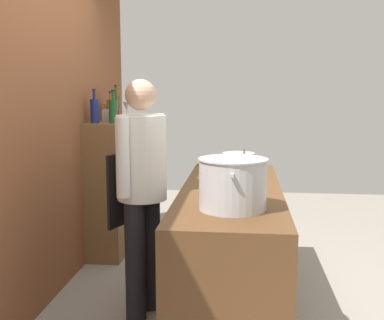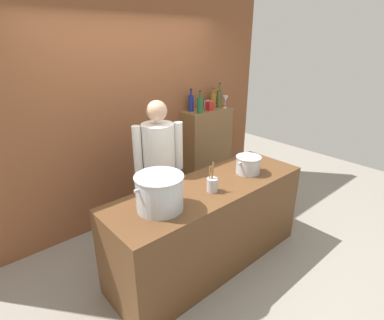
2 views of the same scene
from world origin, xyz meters
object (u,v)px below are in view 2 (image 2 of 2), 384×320
object	(u,v)px
wine_glass_short	(225,99)
wine_bottle_amber	(213,100)
wine_bottle_olive	(219,98)
wine_bottle_cobalt	(191,103)
wine_glass_wide	(216,98)
stockpot_large	(160,192)
spice_tin_red	(210,106)
chef	(159,165)
utensil_crock	(212,184)
spice_tin_silver	(208,105)
wine_bottle_green	(200,105)
stockpot_small	(248,165)

from	to	relation	value
wine_glass_short	wine_bottle_amber	bearing A→B (deg)	127.64
wine_bottle_olive	wine_bottle_cobalt	bearing A→B (deg)	171.66
wine_glass_wide	wine_bottle_olive	bearing A→B (deg)	-109.16
stockpot_large	wine_bottle_olive	xyz separation A→B (m)	(1.95, 1.21, 0.36)
wine_bottle_cobalt	spice_tin_red	distance (m)	0.27
wine_bottle_olive	wine_glass_wide	bearing A→B (deg)	70.84
chef	utensil_crock	xyz separation A→B (m)	(0.10, -0.71, 0.01)
spice_tin_silver	wine_bottle_green	bearing A→B (deg)	-154.29
wine_glass_short	spice_tin_silver	size ratio (longest dim) A/B	1.61
utensil_crock	wine_glass_short	distance (m)	1.90
stockpot_small	wine_glass_short	xyz separation A→B (m)	(0.84, 1.13, 0.43)
wine_bottle_amber	stockpot_small	bearing A→B (deg)	-120.16
chef	wine_bottle_green	bearing A→B (deg)	-134.24
wine_bottle_green	wine_bottle_olive	xyz separation A→B (m)	(0.47, 0.10, 0.01)
wine_bottle_cobalt	wine_glass_short	bearing A→B (deg)	-19.27
wine_bottle_cobalt	wine_glass_wide	bearing A→B (deg)	3.80
spice_tin_red	chef	bearing A→B (deg)	-157.64
wine_glass_wide	spice_tin_red	bearing A→B (deg)	-150.36
wine_glass_wide	wine_glass_short	xyz separation A→B (m)	(-0.02, -0.21, 0.02)
spice_tin_silver	utensil_crock	bearing A→B (deg)	-132.72
utensil_crock	wine_bottle_cobalt	distance (m)	1.69
spice_tin_silver	wine_bottle_olive	bearing A→B (deg)	-11.21
stockpot_large	wine_bottle_olive	bearing A→B (deg)	31.86
utensil_crock	wine_bottle_green	size ratio (longest dim) A/B	0.97
wine_bottle_olive	stockpot_small	bearing A→B (deg)	-123.78
stockpot_small	wine_glass_wide	xyz separation A→B (m)	(0.86, 1.34, 0.41)
wine_bottle_amber	wine_bottle_green	world-z (taller)	wine_bottle_green
spice_tin_silver	wine_bottle_cobalt	bearing A→B (deg)	173.50
wine_bottle_green	wine_bottle_olive	bearing A→B (deg)	12.01
wine_bottle_olive	utensil_crock	bearing A→B (deg)	-137.64
wine_glass_short	spice_tin_silver	distance (m)	0.26
stockpot_large	utensil_crock	bearing A→B (deg)	-7.55
stockpot_large	spice_tin_red	world-z (taller)	spice_tin_red
wine_bottle_amber	spice_tin_silver	bearing A→B (deg)	177.80
wine_bottle_green	wine_glass_short	bearing A→B (deg)	-0.34
chef	wine_glass_wide	distance (m)	1.74
wine_glass_short	stockpot_small	bearing A→B (deg)	-126.71
chef	wine_bottle_amber	distance (m)	1.60
stockpot_large	wine_bottle_green	world-z (taller)	wine_bottle_green
stockpot_large	spice_tin_red	bearing A→B (deg)	34.19
chef	stockpot_large	xyz separation A→B (m)	(-0.44, -0.64, 0.09)
stockpot_large	wine_bottle_olive	distance (m)	2.32
wine_bottle_amber	wine_bottle_cobalt	bearing A→B (deg)	174.57
wine_glass_wide	spice_tin_silver	xyz separation A→B (m)	(-0.22, -0.07, -0.05)
stockpot_large	utensil_crock	size ratio (longest dim) A/B	1.60
wine_bottle_amber	spice_tin_silver	distance (m)	0.11
wine_bottle_olive	spice_tin_red	world-z (taller)	wine_bottle_olive
chef	stockpot_large	world-z (taller)	chef
utensil_crock	wine_bottle_cobalt	size ratio (longest dim) A/B	0.94
stockpot_large	wine_bottle_amber	xyz separation A→B (m)	(1.86, 1.24, 0.35)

